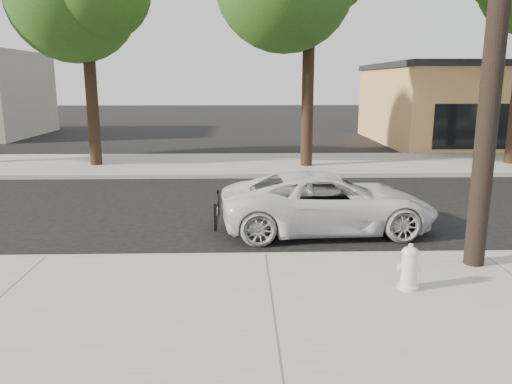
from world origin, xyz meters
TOP-DOWN VIEW (x-y plane):
  - ground at (0.00, 0.00)m, footprint 120.00×120.00m
  - near_sidewalk at (0.00, -4.30)m, footprint 90.00×4.40m
  - far_sidewalk at (0.00, 8.50)m, footprint 90.00×5.00m
  - curb_near at (0.00, -2.10)m, footprint 90.00×0.12m
  - police_cruiser at (1.47, -0.17)m, footprint 4.81×2.44m
  - fire_hydrant at (2.11, -3.72)m, footprint 0.36×0.32m

SIDE VIEW (x-z plane):
  - ground at x=0.00m, z-range 0.00..0.00m
  - near_sidewalk at x=0.00m, z-range 0.00..0.15m
  - far_sidewalk at x=0.00m, z-range 0.00..0.15m
  - curb_near at x=0.00m, z-range -0.01..0.15m
  - fire_hydrant at x=2.11m, z-range 0.14..0.81m
  - police_cruiser at x=1.47m, z-range 0.00..1.30m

